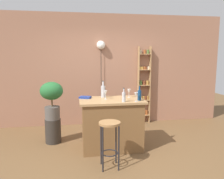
{
  "coord_description": "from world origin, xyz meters",
  "views": [
    {
      "loc": [
        -0.62,
        -3.71,
        1.73
      ],
      "look_at": [
        0.05,
        0.55,
        1.1
      ],
      "focal_mm": 35.48,
      "sensor_mm": 36.0,
      "label": 1
    }
  ],
  "objects_px": {
    "spice_shelf": "(144,85)",
    "cookbook": "(85,97)",
    "bar_stool": "(110,134)",
    "wine_glass_right": "(129,91)",
    "pendant_globe_light": "(101,46)",
    "wine_glass_left": "(106,93)",
    "plant_stool": "(53,131)",
    "bottle_wine_red": "(139,95)",
    "bottle_spirits_clear": "(103,91)",
    "bottle_soda_blue": "(124,97)",
    "potted_plant": "(52,97)",
    "wine_glass_center": "(136,95)"
  },
  "relations": [
    {
      "from": "plant_stool",
      "to": "pendant_globe_light",
      "type": "distance_m",
      "value": 2.34
    },
    {
      "from": "wine_glass_left",
      "to": "pendant_globe_light",
      "type": "relative_size",
      "value": 0.08
    },
    {
      "from": "bottle_spirits_clear",
      "to": "wine_glass_center",
      "type": "xyz_separation_m",
      "value": [
        0.53,
        -0.49,
        -0.01
      ]
    },
    {
      "from": "potted_plant",
      "to": "spice_shelf",
      "type": "bearing_deg",
      "value": 25.54
    },
    {
      "from": "cookbook",
      "to": "spice_shelf",
      "type": "bearing_deg",
      "value": 61.53
    },
    {
      "from": "wine_glass_left",
      "to": "wine_glass_center",
      "type": "bearing_deg",
      "value": -31.16
    },
    {
      "from": "potted_plant",
      "to": "bottle_soda_blue",
      "type": "xyz_separation_m",
      "value": [
        1.31,
        -0.71,
        0.09
      ]
    },
    {
      "from": "bottle_spirits_clear",
      "to": "bottle_soda_blue",
      "type": "distance_m",
      "value": 0.58
    },
    {
      "from": "plant_stool",
      "to": "pendant_globe_light",
      "type": "height_order",
      "value": "pendant_globe_light"
    },
    {
      "from": "bottle_spirits_clear",
      "to": "wine_glass_left",
      "type": "xyz_separation_m",
      "value": [
        0.02,
        -0.19,
        -0.01
      ]
    },
    {
      "from": "cookbook",
      "to": "pendant_globe_light",
      "type": "relative_size",
      "value": 0.1
    },
    {
      "from": "wine_glass_left",
      "to": "wine_glass_right",
      "type": "bearing_deg",
      "value": 14.28
    },
    {
      "from": "spice_shelf",
      "to": "cookbook",
      "type": "xyz_separation_m",
      "value": [
        -1.58,
        -1.32,
        -0.04
      ]
    },
    {
      "from": "spice_shelf",
      "to": "bottle_wine_red",
      "type": "height_order",
      "value": "spice_shelf"
    },
    {
      "from": "potted_plant",
      "to": "bottle_spirits_clear",
      "type": "relative_size",
      "value": 2.3
    },
    {
      "from": "wine_glass_left",
      "to": "wine_glass_right",
      "type": "distance_m",
      "value": 0.49
    },
    {
      "from": "wine_glass_left",
      "to": "wine_glass_right",
      "type": "height_order",
      "value": "same"
    },
    {
      "from": "bar_stool",
      "to": "wine_glass_center",
      "type": "distance_m",
      "value": 0.89
    },
    {
      "from": "bottle_soda_blue",
      "to": "cookbook",
      "type": "distance_m",
      "value": 0.8
    },
    {
      "from": "bottle_wine_red",
      "to": "pendant_globe_light",
      "type": "xyz_separation_m",
      "value": [
        -0.51,
        1.71,
        0.94
      ]
    },
    {
      "from": "bar_stool",
      "to": "pendant_globe_light",
      "type": "relative_size",
      "value": 0.35
    },
    {
      "from": "wine_glass_left",
      "to": "cookbook",
      "type": "height_order",
      "value": "wine_glass_left"
    },
    {
      "from": "plant_stool",
      "to": "wine_glass_left",
      "type": "xyz_separation_m",
      "value": [
        1.03,
        -0.41,
        0.82
      ]
    },
    {
      "from": "bar_stool",
      "to": "bottle_wine_red",
      "type": "relative_size",
      "value": 2.74
    },
    {
      "from": "wine_glass_left",
      "to": "pendant_globe_light",
      "type": "height_order",
      "value": "pendant_globe_light"
    },
    {
      "from": "plant_stool",
      "to": "wine_glass_left",
      "type": "relative_size",
      "value": 2.99
    },
    {
      "from": "bottle_wine_red",
      "to": "wine_glass_left",
      "type": "height_order",
      "value": "bottle_wine_red"
    },
    {
      "from": "bar_stool",
      "to": "spice_shelf",
      "type": "xyz_separation_m",
      "value": [
        1.24,
        2.27,
        0.45
      ]
    },
    {
      "from": "spice_shelf",
      "to": "cookbook",
      "type": "relative_size",
      "value": 9.54
    },
    {
      "from": "bottle_spirits_clear",
      "to": "spice_shelf",
      "type": "bearing_deg",
      "value": 46.52
    },
    {
      "from": "bottle_soda_blue",
      "to": "cookbook",
      "type": "xyz_separation_m",
      "value": [
        -0.66,
        0.45,
        -0.08
      ]
    },
    {
      "from": "bar_stool",
      "to": "spice_shelf",
      "type": "relative_size",
      "value": 0.37
    },
    {
      "from": "spice_shelf",
      "to": "bar_stool",
      "type": "bearing_deg",
      "value": -118.7
    },
    {
      "from": "plant_stool",
      "to": "wine_glass_right",
      "type": "height_order",
      "value": "wine_glass_right"
    },
    {
      "from": "spice_shelf",
      "to": "bottle_spirits_clear",
      "type": "bearing_deg",
      "value": -133.48
    },
    {
      "from": "wine_glass_right",
      "to": "plant_stool",
      "type": "bearing_deg",
      "value": 169.07
    },
    {
      "from": "wine_glass_right",
      "to": "potted_plant",
      "type": "bearing_deg",
      "value": 169.07
    },
    {
      "from": "bottle_spirits_clear",
      "to": "wine_glass_left",
      "type": "bearing_deg",
      "value": -83.0
    },
    {
      "from": "bar_stool",
      "to": "cookbook",
      "type": "relative_size",
      "value": 3.52
    },
    {
      "from": "spice_shelf",
      "to": "plant_stool",
      "type": "xyz_separation_m",
      "value": [
        -2.23,
        -1.06,
        -0.76
      ]
    },
    {
      "from": "bottle_spirits_clear",
      "to": "cookbook",
      "type": "xyz_separation_m",
      "value": [
        -0.35,
        -0.03,
        -0.11
      ]
    },
    {
      "from": "potted_plant",
      "to": "wine_glass_right",
      "type": "height_order",
      "value": "potted_plant"
    },
    {
      "from": "bar_stool",
      "to": "wine_glass_right",
      "type": "relative_size",
      "value": 4.51
    },
    {
      "from": "wine_glass_center",
      "to": "cookbook",
      "type": "height_order",
      "value": "wine_glass_center"
    },
    {
      "from": "spice_shelf",
      "to": "plant_stool",
      "type": "distance_m",
      "value": 2.58
    },
    {
      "from": "cookbook",
      "to": "wine_glass_left",
      "type": "bearing_deg",
      "value": -0.68
    },
    {
      "from": "plant_stool",
      "to": "cookbook",
      "type": "height_order",
      "value": "cookbook"
    },
    {
      "from": "cookbook",
      "to": "pendant_globe_light",
      "type": "height_order",
      "value": "pendant_globe_light"
    },
    {
      "from": "bar_stool",
      "to": "bottle_wine_red",
      "type": "xyz_separation_m",
      "value": [
        0.64,
        0.58,
        0.5
      ]
    },
    {
      "from": "bar_stool",
      "to": "bottle_spirits_clear",
      "type": "bearing_deg",
      "value": 89.01
    }
  ]
}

